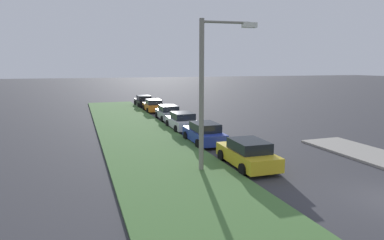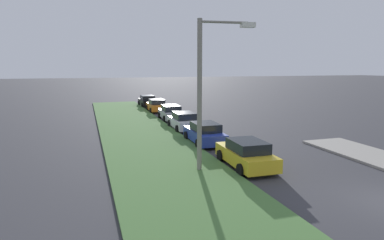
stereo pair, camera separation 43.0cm
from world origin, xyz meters
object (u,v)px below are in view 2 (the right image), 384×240
at_px(parked_car_silver, 171,113).
at_px(parked_car_orange, 157,106).
at_px(parked_car_yellow, 246,154).
at_px(parked_car_blue, 205,133).
at_px(parked_car_black, 147,101).
at_px(streetlight, 207,85).
at_px(parked_car_white, 184,121).

height_order(parked_car_silver, parked_car_orange, same).
height_order(parked_car_yellow, parked_car_blue, same).
bearing_deg(parked_car_black, streetlight, 175.31).
bearing_deg(parked_car_white, parked_car_yellow, -178.67).
relative_size(parked_car_yellow, streetlight, 0.58).
xyz_separation_m(parked_car_blue, streetlight, (-5.67, 2.01, 3.67)).
bearing_deg(parked_car_black, parked_car_blue, 179.34).
xyz_separation_m(parked_car_blue, parked_car_orange, (16.97, -0.20, 0.00)).
xyz_separation_m(parked_car_yellow, parked_car_white, (11.05, 0.14, 0.00)).
distance_m(parked_car_yellow, parked_car_orange, 22.68).
xyz_separation_m(parked_car_black, streetlight, (-28.09, 2.10, 3.67)).
height_order(parked_car_silver, parked_car_black, same).
distance_m(parked_car_yellow, parked_car_silver, 16.29).
xyz_separation_m(parked_car_yellow, parked_car_blue, (5.71, 0.22, 0.00)).
xyz_separation_m(parked_car_white, parked_car_silver, (5.24, -0.21, 0.00)).
xyz_separation_m(parked_car_blue, parked_car_white, (5.34, -0.08, 0.00)).
relative_size(parked_car_yellow, parked_car_white, 1.01).
distance_m(parked_car_blue, parked_car_orange, 16.97).
distance_m(parked_car_yellow, parked_car_blue, 5.71).
height_order(parked_car_yellow, parked_car_silver, same).
xyz_separation_m(parked_car_blue, parked_car_silver, (10.58, -0.30, 0.00)).
xyz_separation_m(parked_car_orange, streetlight, (-22.64, 2.21, 3.67)).
bearing_deg(streetlight, parked_car_silver, -8.08).
xyz_separation_m(parked_car_silver, parked_car_orange, (6.39, 0.10, 0.00)).
bearing_deg(parked_car_orange, parked_car_white, -179.27).
distance_m(parked_car_white, parked_car_silver, 5.24).
xyz_separation_m(parked_car_yellow, parked_car_silver, (16.29, -0.08, 0.00)).
height_order(parked_car_blue, streetlight, streetlight).
height_order(parked_car_yellow, parked_car_black, same).
bearing_deg(parked_car_silver, parked_car_yellow, -178.24).
bearing_deg(parked_car_orange, parked_car_black, 2.36).
xyz_separation_m(parked_car_white, streetlight, (-11.01, 2.09, 3.67)).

